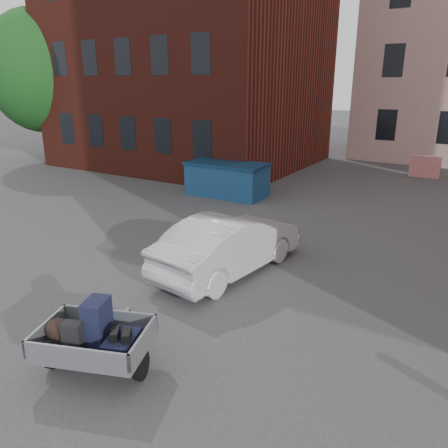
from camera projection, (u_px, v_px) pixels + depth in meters
The scene contains 7 objects.
ground at pixel (186, 294), 9.12m from camera, with size 120.00×120.00×0.00m, color #38383A.
building_brick at pixel (190, 23), 21.92m from camera, with size 12.00×10.00×14.00m, color #591E16.
far_building at pixel (146, 84), 35.60m from camera, with size 6.00×6.00×8.00m, color maroon.
tree at pixel (37, 62), 22.71m from camera, with size 5.28×5.28×8.30m.
trailer at pixel (93, 337), 6.49m from camera, with size 1.88×1.98×1.20m.
dumpster at pixel (227, 179), 16.74m from camera, with size 3.08×1.61×1.28m.
silver_car at pixel (229, 244), 10.02m from camera, with size 1.42×4.07×1.34m, color #B5B6BD.
Camera 1 is at (4.95, -6.59, 4.24)m, focal length 35.00 mm.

